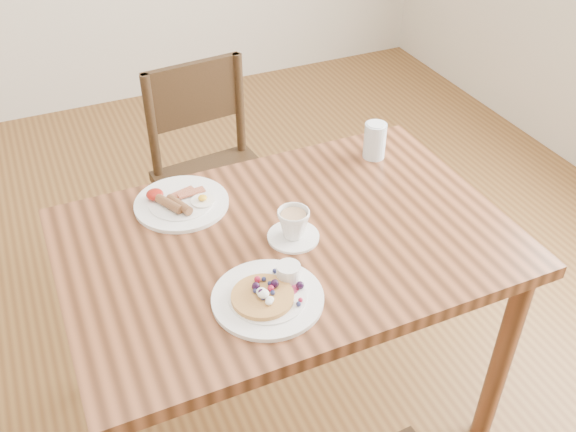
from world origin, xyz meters
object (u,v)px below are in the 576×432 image
(dining_table, at_px, (288,264))
(chair_far, at_px, (214,171))
(pancake_plate, at_px, (269,295))
(breakfast_plate, at_px, (180,202))
(teacup_saucer, at_px, (293,226))
(water_glass, at_px, (375,141))

(dining_table, bearing_deg, chair_far, 87.59)
(pancake_plate, xyz_separation_m, breakfast_plate, (-0.09, 0.45, -0.00))
(dining_table, relative_size, pancake_plate, 4.44)
(pancake_plate, distance_m, teacup_saucer, 0.24)
(pancake_plate, xyz_separation_m, water_glass, (0.55, 0.46, 0.04))
(chair_far, xyz_separation_m, pancake_plate, (-0.17, -0.96, 0.27))
(dining_table, bearing_deg, teacup_saucer, -41.73)
(pancake_plate, bearing_deg, breakfast_plate, 100.79)
(water_glass, bearing_deg, dining_table, -147.94)
(teacup_saucer, bearing_deg, chair_far, 88.44)
(pancake_plate, height_order, water_glass, water_glass)
(teacup_saucer, height_order, water_glass, water_glass)
(water_glass, bearing_deg, breakfast_plate, -179.57)
(breakfast_plate, bearing_deg, dining_table, -48.72)
(chair_far, bearing_deg, teacup_saucer, 82.62)
(pancake_plate, xyz_separation_m, teacup_saucer, (0.15, 0.19, 0.03))
(pancake_plate, bearing_deg, chair_far, 79.97)
(pancake_plate, height_order, teacup_saucer, teacup_saucer)
(pancake_plate, distance_m, water_glass, 0.72)
(dining_table, relative_size, teacup_saucer, 8.57)
(teacup_saucer, xyz_separation_m, water_glass, (0.40, 0.27, 0.02))
(chair_far, distance_m, water_glass, 0.71)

